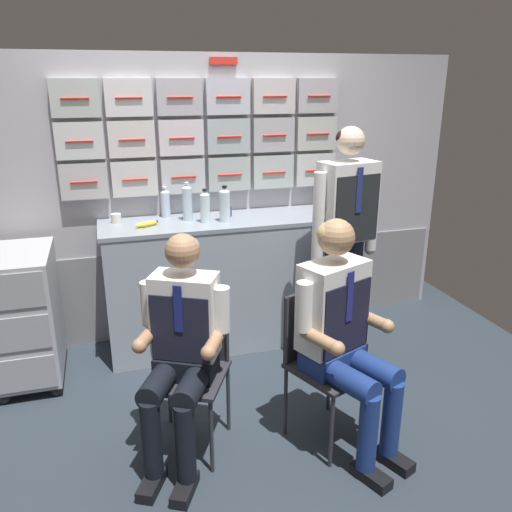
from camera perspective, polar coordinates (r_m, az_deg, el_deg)
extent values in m
cube|color=#273039|center=(3.29, -1.40, -18.38)|extent=(4.80, 4.80, 0.04)
cube|color=#AFACB5|center=(4.07, -6.59, 6.00)|extent=(4.20, 0.06, 2.15)
cube|color=gray|center=(4.26, -6.15, -3.64)|extent=(4.12, 0.01, 0.70)
cube|color=#B8B3B6|center=(3.92, -18.27, 7.77)|extent=(0.32, 0.06, 0.25)
cylinder|color=red|center=(3.88, -18.28, 7.67)|extent=(0.18, 0.01, 0.01)
cube|color=silver|center=(3.92, -13.10, 8.23)|extent=(0.32, 0.06, 0.25)
cylinder|color=red|center=(3.89, -13.07, 8.14)|extent=(0.18, 0.01, 0.01)
cube|color=silver|center=(3.96, -7.98, 8.63)|extent=(0.32, 0.06, 0.25)
cylinder|color=red|center=(3.92, -7.89, 8.54)|extent=(0.18, 0.01, 0.01)
cube|color=#ABB3B0|center=(4.02, -2.97, 8.95)|extent=(0.32, 0.06, 0.25)
cylinder|color=red|center=(3.99, -2.84, 8.86)|extent=(0.18, 0.01, 0.01)
cube|color=#B2BDBA|center=(4.12, 1.86, 9.19)|extent=(0.32, 0.06, 0.25)
cylinder|color=red|center=(4.08, 2.02, 9.11)|extent=(0.18, 0.01, 0.01)
cube|color=silver|center=(4.24, 6.44, 9.37)|extent=(0.32, 0.06, 0.25)
cylinder|color=red|center=(4.21, 6.64, 9.28)|extent=(0.18, 0.01, 0.01)
cube|color=silver|center=(3.88, -18.70, 11.84)|extent=(0.32, 0.06, 0.25)
cylinder|color=red|center=(3.84, -18.72, 11.78)|extent=(0.18, 0.01, 0.01)
cube|color=silver|center=(3.88, -13.42, 12.31)|extent=(0.32, 0.06, 0.25)
cylinder|color=red|center=(3.85, -13.38, 12.26)|extent=(0.18, 0.01, 0.01)
cube|color=silver|center=(3.92, -8.17, 12.68)|extent=(0.32, 0.06, 0.25)
cylinder|color=red|center=(3.88, -8.08, 12.63)|extent=(0.18, 0.01, 0.01)
cube|color=#A9B2B8|center=(3.99, -3.04, 12.94)|extent=(0.32, 0.06, 0.25)
cylinder|color=red|center=(3.95, -2.90, 12.89)|extent=(0.18, 0.01, 0.01)
cube|color=#AFADB3|center=(4.08, 1.90, 13.09)|extent=(0.32, 0.06, 0.25)
cylinder|color=red|center=(4.05, 2.07, 13.04)|extent=(0.18, 0.01, 0.01)
cube|color=beige|center=(4.20, 6.58, 13.15)|extent=(0.32, 0.06, 0.25)
cylinder|color=red|center=(4.17, 6.79, 13.10)|extent=(0.18, 0.01, 0.01)
cube|color=#AFB7B0|center=(3.86, -19.15, 15.98)|extent=(0.32, 0.06, 0.25)
cylinder|color=red|center=(3.82, -19.17, 15.96)|extent=(0.18, 0.01, 0.01)
cube|color=silver|center=(3.86, -13.74, 16.46)|extent=(0.32, 0.06, 0.25)
cylinder|color=red|center=(3.83, -13.71, 16.44)|extent=(0.18, 0.01, 0.01)
cube|color=#B2ADB6|center=(3.90, -8.36, 16.79)|extent=(0.32, 0.06, 0.25)
cylinder|color=red|center=(3.86, -8.28, 16.78)|extent=(0.18, 0.01, 0.01)
cube|color=silver|center=(3.97, -3.11, 16.99)|extent=(0.32, 0.06, 0.25)
cylinder|color=red|center=(3.93, -2.97, 16.97)|extent=(0.18, 0.01, 0.01)
cube|color=silver|center=(4.06, 1.94, 17.05)|extent=(0.32, 0.06, 0.25)
cylinder|color=red|center=(4.03, 2.12, 17.03)|extent=(0.18, 0.01, 0.01)
cube|color=#B1ADB3|center=(4.19, 6.73, 16.99)|extent=(0.32, 0.06, 0.25)
cylinder|color=red|center=(4.15, 6.94, 16.97)|extent=(0.18, 0.01, 0.01)
cube|color=red|center=(3.97, -3.56, 20.51)|extent=(0.20, 0.02, 0.05)
cube|color=#959EA9|center=(4.00, -3.98, -3.10)|extent=(1.67, 0.52, 0.96)
cube|color=gray|center=(3.84, -4.14, 3.79)|extent=(1.71, 0.53, 0.03)
sphere|color=black|center=(3.81, -25.72, -13.82)|extent=(0.07, 0.07, 0.07)
sphere|color=black|center=(3.76, -20.96, -13.55)|extent=(0.07, 0.07, 0.07)
sphere|color=black|center=(4.28, -24.68, -9.94)|extent=(0.07, 0.07, 0.07)
sphere|color=black|center=(4.24, -20.49, -9.65)|extent=(0.07, 0.07, 0.07)
cube|color=#ACAEB5|center=(3.82, -23.82, -5.68)|extent=(0.40, 0.64, 0.84)
cube|color=#989AA0|center=(3.65, -23.79, -11.76)|extent=(0.35, 0.01, 0.23)
cube|color=#989AA0|center=(3.53, -24.40, -7.80)|extent=(0.35, 0.01, 0.23)
cube|color=#989AA0|center=(3.42, -25.03, -3.56)|extent=(0.35, 0.01, 0.23)
cylinder|color=#28282D|center=(3.40, -25.25, -1.53)|extent=(0.32, 0.02, 0.02)
cylinder|color=#2D2D33|center=(2.96, -11.95, -17.95)|extent=(0.02, 0.02, 0.44)
cylinder|color=#2D2D33|center=(2.86, -4.88, -19.08)|extent=(0.02, 0.02, 0.44)
cylinder|color=#2D2D33|center=(3.24, -9.46, -14.29)|extent=(0.02, 0.02, 0.44)
cylinder|color=#2D2D33|center=(3.14, -3.06, -15.14)|extent=(0.02, 0.02, 0.44)
cube|color=#29282F|center=(2.92, -7.53, -12.88)|extent=(0.54, 0.54, 0.02)
cube|color=#29282F|center=(2.97, -6.56, -7.55)|extent=(0.34, 0.19, 0.40)
cylinder|color=#2D2D33|center=(3.02, -9.91, -7.28)|extent=(0.02, 0.02, 0.40)
cylinder|color=#2D2D33|center=(2.92, -3.21, -7.97)|extent=(0.02, 0.02, 0.40)
cube|color=black|center=(2.93, -11.29, -23.22)|extent=(0.18, 0.24, 0.06)
cube|color=black|center=(2.88, -7.77, -23.88)|extent=(0.18, 0.24, 0.06)
cylinder|color=black|center=(2.80, -11.31, -18.98)|extent=(0.10, 0.10, 0.43)
cylinder|color=black|center=(2.75, -7.72, -19.59)|extent=(0.10, 0.10, 0.43)
cylinder|color=black|center=(2.79, -10.38, -13.24)|extent=(0.28, 0.37, 0.13)
cylinder|color=black|center=(2.73, -6.87, -13.73)|extent=(0.28, 0.37, 0.13)
cube|color=black|center=(2.88, -7.59, -11.68)|extent=(0.37, 0.32, 0.12)
cube|color=white|center=(2.77, -7.72, -6.40)|extent=(0.38, 0.32, 0.45)
cube|color=black|center=(2.70, -8.34, -7.95)|extent=(0.28, 0.15, 0.36)
cube|color=navy|center=(2.64, -8.51, -5.77)|extent=(0.04, 0.03, 0.25)
cylinder|color=white|center=(2.81, -11.61, -5.10)|extent=(0.08, 0.08, 0.24)
cylinder|color=#A47757|center=(2.78, -11.81, -8.62)|extent=(0.16, 0.23, 0.07)
sphere|color=#A47757|center=(2.70, -12.63, -9.57)|extent=(0.08, 0.08, 0.08)
cylinder|color=white|center=(2.69, -3.74, -5.85)|extent=(0.08, 0.08, 0.24)
cylinder|color=#A47757|center=(2.67, -4.64, -9.45)|extent=(0.16, 0.23, 0.07)
sphere|color=#A47757|center=(2.59, -5.24, -10.48)|extent=(0.08, 0.08, 0.08)
sphere|color=#A47757|center=(2.64, -8.05, 0.55)|extent=(0.18, 0.18, 0.18)
ellipsoid|color=gray|center=(2.64, -7.98, 0.96)|extent=(0.23, 0.22, 0.12)
cylinder|color=#2D2D33|center=(2.91, 8.24, -18.48)|extent=(0.02, 0.02, 0.44)
cylinder|color=#2D2D33|center=(3.14, 12.93, -15.70)|extent=(0.02, 0.02, 0.44)
cylinder|color=#2D2D33|center=(3.11, 3.25, -15.49)|extent=(0.02, 0.02, 0.44)
cylinder|color=#2D2D33|center=(3.33, 7.99, -13.17)|extent=(0.02, 0.02, 0.44)
cube|color=#29282F|center=(2.99, 8.31, -12.03)|extent=(0.52, 0.52, 0.02)
cube|color=#29282F|center=(3.01, 5.85, -7.19)|extent=(0.35, 0.17, 0.40)
cylinder|color=#2D2D33|center=(2.89, 3.41, -8.27)|extent=(0.02, 0.02, 0.40)
cylinder|color=#2D2D33|center=(3.12, 8.35, -6.30)|extent=(0.02, 0.02, 0.40)
cube|color=black|center=(2.98, 12.42, -22.40)|extent=(0.17, 0.24, 0.06)
cube|color=black|center=(3.10, 14.80, -20.73)|extent=(0.17, 0.24, 0.06)
cylinder|color=navy|center=(2.84, 12.12, -18.33)|extent=(0.10, 0.10, 0.43)
cylinder|color=navy|center=(2.97, 14.56, -16.75)|extent=(0.10, 0.10, 0.43)
cylinder|color=navy|center=(2.80, 9.65, -12.98)|extent=(0.27, 0.41, 0.13)
cylinder|color=navy|center=(2.93, 12.19, -11.63)|extent=(0.27, 0.41, 0.13)
cube|color=navy|center=(2.96, 8.38, -10.85)|extent=(0.40, 0.32, 0.12)
cube|color=white|center=(2.83, 8.37, -5.35)|extent=(0.42, 0.33, 0.49)
cube|color=black|center=(2.79, 9.92, -6.76)|extent=(0.32, 0.14, 0.39)
cube|color=navy|center=(2.73, 10.20, -4.41)|extent=(0.04, 0.02, 0.27)
cylinder|color=white|center=(2.67, 5.28, -5.52)|extent=(0.08, 0.08, 0.26)
cylinder|color=#A7805B|center=(2.68, 7.14, -9.11)|extent=(0.16, 0.25, 0.07)
sphere|color=#A7805B|center=(2.62, 8.88, -9.95)|extent=(0.08, 0.08, 0.08)
cylinder|color=white|center=(2.96, 11.25, -3.30)|extent=(0.08, 0.08, 0.26)
cylinder|color=#A7805B|center=(2.94, 12.44, -6.75)|extent=(0.16, 0.25, 0.07)
sphere|color=#A7805B|center=(2.89, 14.13, -7.45)|extent=(0.08, 0.08, 0.08)
sphere|color=#A7805B|center=(2.70, 8.75, 2.04)|extent=(0.19, 0.19, 0.19)
ellipsoid|color=tan|center=(2.70, 8.54, 2.46)|extent=(0.24, 0.23, 0.14)
cube|color=black|center=(3.92, 8.04, -11.05)|extent=(0.13, 0.25, 0.06)
cube|color=black|center=(4.03, 10.40, -10.32)|extent=(0.13, 0.25, 0.06)
cylinder|color=#1D2431|center=(3.74, 8.22, -4.66)|extent=(0.12, 0.12, 0.86)
cylinder|color=#1D2431|center=(3.84, 10.41, -4.14)|extent=(0.12, 0.12, 0.86)
cube|color=white|center=(3.58, 9.92, 5.93)|extent=(0.41, 0.28, 0.53)
cube|color=black|center=(3.50, 11.00, 5.04)|extent=(0.34, 0.08, 0.45)
cube|color=navy|center=(3.46, 11.21, 7.05)|extent=(0.04, 0.02, 0.30)
cylinder|color=white|center=(3.47, 6.85, 4.26)|extent=(0.08, 0.08, 0.59)
sphere|color=beige|center=(3.55, 6.66, -0.35)|extent=(0.08, 0.08, 0.08)
cylinder|color=white|center=(3.73, 12.64, 5.00)|extent=(0.08, 0.08, 0.59)
sphere|color=beige|center=(3.81, 12.33, 0.70)|extent=(0.08, 0.08, 0.08)
sphere|color=beige|center=(3.51, 10.29, 12.28)|extent=(0.19, 0.19, 0.19)
ellipsoid|color=black|center=(3.52, 10.17, 12.58)|extent=(0.21, 0.20, 0.13)
cylinder|color=silver|center=(3.74, -5.58, 5.17)|extent=(0.07, 0.07, 0.20)
cone|color=silver|center=(3.72, -5.63, 6.86)|extent=(0.07, 0.07, 0.02)
cylinder|color=black|center=(3.71, -5.64, 7.19)|extent=(0.03, 0.03, 0.02)
cylinder|color=silver|center=(3.81, -7.51, 5.63)|extent=(0.07, 0.07, 0.24)
cone|color=silver|center=(3.79, -7.60, 7.55)|extent=(0.07, 0.07, 0.02)
cylinder|color=silver|center=(3.78, -7.61, 7.87)|extent=(0.03, 0.03, 0.02)
cylinder|color=silver|center=(3.75, -3.43, 5.40)|extent=(0.08, 0.08, 0.22)
cone|color=silver|center=(3.73, -3.47, 7.22)|extent=(0.08, 0.08, 0.02)
cylinder|color=black|center=(3.72, -3.48, 7.55)|extent=(0.03, 0.03, 0.02)
cylinder|color=silver|center=(3.93, -9.85, 5.54)|extent=(0.07, 0.07, 0.19)
cone|color=silver|center=(3.91, -9.93, 7.03)|extent=(0.07, 0.07, 0.02)
cylinder|color=silver|center=(3.91, -9.95, 7.35)|extent=(0.03, 0.03, 0.02)
cylinder|color=navy|center=(3.92, -3.16, 4.86)|extent=(0.07, 0.07, 0.07)
cylinder|color=#382114|center=(3.91, -3.17, 5.26)|extent=(0.06, 0.06, 0.01)
cylinder|color=silver|center=(3.86, -15.03, 3.99)|extent=(0.07, 0.07, 0.07)
cylinder|color=#382114|center=(3.85, -15.06, 4.37)|extent=(0.06, 0.06, 0.01)
ellipsoid|color=yellow|center=(3.71, -11.87, 3.44)|extent=(0.17, 0.10, 0.04)
cylinder|color=#4C3819|center=(3.75, -10.73, 3.73)|extent=(0.01, 0.01, 0.02)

